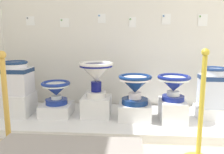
{
  "coord_description": "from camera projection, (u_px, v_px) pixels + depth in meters",
  "views": [
    {
      "loc": [
        1.83,
        -0.47,
        1.06
      ],
      "look_at": [
        1.63,
        2.18,
        0.59
      ],
      "focal_mm": 35.99,
      "sensor_mm": 36.0,
      "label": 1
    }
  ],
  "objects": [
    {
      "name": "antique_toilet_broad_patterned",
      "position": [
        135.0,
        86.0,
        2.62
      ],
      "size": [
        0.39,
        0.39,
        0.34
      ],
      "color": "navy",
      "rests_on": "plinth_block_broad_patterned"
    },
    {
      "name": "info_placard_second",
      "position": [
        64.0,
        23.0,
        3.15
      ],
      "size": [
        0.13,
        0.01,
        0.12
      ],
      "color": "white"
    },
    {
      "name": "plinth_block_tall_cobalt",
      "position": [
        57.0,
        109.0,
        2.81
      ],
      "size": [
        0.37,
        0.37,
        0.15
      ],
      "primitive_type": "cube",
      "color": "white",
      "rests_on": "display_platform"
    },
    {
      "name": "plinth_block_squat_floral",
      "position": [
        18.0,
        104.0,
        2.83
      ],
      "size": [
        0.36,
        0.37,
        0.27
      ],
      "primitive_type": "cube",
      "color": "white",
      "rests_on": "display_platform"
    },
    {
      "name": "antique_toilet_pale_glazed",
      "position": [
        213.0,
        86.0,
        2.68
      ],
      "size": [
        0.31,
        0.27,
        0.48
      ],
      "color": "silver",
      "rests_on": "plinth_block_pale_glazed"
    },
    {
      "name": "antique_toilet_tall_cobalt",
      "position": [
        56.0,
        90.0,
        2.77
      ],
      "size": [
        0.35,
        0.35,
        0.28
      ],
      "color": "navy",
      "rests_on": "plinth_block_tall_cobalt"
    },
    {
      "name": "stanchion_post_near_left",
      "position": [
        8.0,
        134.0,
        1.77
      ],
      "size": [
        0.23,
        0.23,
        0.96
      ],
      "color": "gold",
      "rests_on": "ground_plane"
    },
    {
      "name": "antique_toilet_leftmost",
      "position": [
        174.0,
        84.0,
        2.57
      ],
      "size": [
        0.37,
        0.37,
        0.29
      ],
      "color": "navy",
      "rests_on": "plinth_block_leftmost"
    },
    {
      "name": "decorative_vase_corner",
      "position": [
        9.0,
        104.0,
        3.07
      ],
      "size": [
        0.24,
        0.24,
        0.37
      ],
      "color": "navy",
      "rests_on": "ground_plane"
    },
    {
      "name": "plinth_block_leftmost",
      "position": [
        172.0,
        110.0,
        2.63
      ],
      "size": [
        0.29,
        0.39,
        0.24
      ],
      "primitive_type": "cube",
      "color": "white",
      "rests_on": "display_platform"
    },
    {
      "name": "info_placard_sixth",
      "position": [
        203.0,
        20.0,
        3.0
      ],
      "size": [
        0.12,
        0.01,
        0.16
      ],
      "color": "white"
    },
    {
      "name": "stanchion_post_near_right",
      "position": [
        200.0,
        131.0,
        1.88
      ],
      "size": [
        0.26,
        0.26,
        0.97
      ],
      "color": "gold",
      "rests_on": "ground_plane"
    },
    {
      "name": "plinth_block_pale_glazed",
      "position": [
        211.0,
        112.0,
        2.74
      ],
      "size": [
        0.38,
        0.28,
        0.13
      ],
      "primitive_type": "cube",
      "color": "white",
      "rests_on": "display_platform"
    },
    {
      "name": "info_placard_fifth",
      "position": [
        166.0,
        19.0,
        3.03
      ],
      "size": [
        0.12,
        0.01,
        0.14
      ],
      "color": "white"
    },
    {
      "name": "info_placard_first",
      "position": [
        30.0,
        21.0,
        3.18
      ],
      "size": [
        0.12,
        0.01,
        0.12
      ],
      "color": "white"
    },
    {
      "name": "antique_toilet_squat_floral",
      "position": [
        16.0,
        77.0,
        2.77
      ],
      "size": [
        0.35,
        0.3,
        0.41
      ],
      "color": "white",
      "rests_on": "plinth_block_squat_floral"
    },
    {
      "name": "info_placard_third",
      "position": [
        102.0,
        18.0,
        3.1
      ],
      "size": [
        0.11,
        0.01,
        0.12
      ],
      "color": "white"
    },
    {
      "name": "plinth_block_broad_patterned",
      "position": [
        135.0,
        111.0,
        2.67
      ],
      "size": [
        0.38,
        0.33,
        0.19
      ],
      "primitive_type": "cube",
      "color": "white",
      "rests_on": "display_platform"
    },
    {
      "name": "antique_toilet_central_ornate",
      "position": [
        96.0,
        73.0,
        2.71
      ],
      "size": [
        0.41,
        0.41,
        0.43
      ],
      "color": "white",
      "rests_on": "plinth_block_central_ornate"
    },
    {
      "name": "info_placard_fourth",
      "position": [
        132.0,
        22.0,
        3.08
      ],
      "size": [
        0.1,
        0.01,
        0.14
      ],
      "color": "white"
    },
    {
      "name": "display_platform",
      "position": [
        113.0,
        120.0,
        2.79
      ],
      "size": [
        2.82,
        1.03,
        0.09
      ],
      "primitive_type": "cube",
      "color": "white",
      "rests_on": "ground_plane"
    },
    {
      "name": "plinth_block_central_ornate",
      "position": [
        97.0,
        106.0,
        2.78
      ],
      "size": [
        0.35,
        0.34,
        0.24
      ],
      "primitive_type": "cube",
      "color": "white",
      "rests_on": "display_platform"
    }
  ]
}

